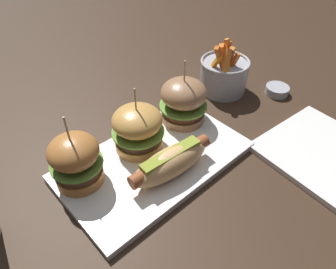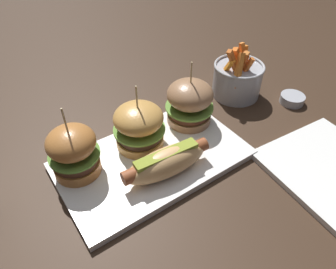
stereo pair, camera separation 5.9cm
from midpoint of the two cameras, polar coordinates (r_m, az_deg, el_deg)
name	(u,v)px [view 1 (the left image)]	position (r m, az deg, el deg)	size (l,w,h in m)	color
ground_plane	(154,163)	(0.61, -5.26, -5.43)	(3.00, 3.00, 0.00)	#382619
platter_main	(154,161)	(0.61, -5.30, -4.97)	(0.36, 0.21, 0.01)	white
hot_dog	(171,162)	(0.55, -2.53, -5.13)	(0.17, 0.07, 0.05)	tan
slider_left	(76,160)	(0.56, -19.49, -4.58)	(0.09, 0.09, 0.14)	#B57036
slider_center	(139,128)	(0.60, -8.24, 1.07)	(0.10, 0.10, 0.14)	#CD9448
slider_right	(183,100)	(0.66, 0.28, 6.17)	(0.10, 0.10, 0.14)	#9C704C
fries_bucket	(224,75)	(0.79, 8.06, 10.74)	(0.12, 0.12, 0.14)	#A8AAB2
sauce_ramekin	(277,90)	(0.82, 17.43, 7.73)	(0.06, 0.06, 0.02)	#A8AAB2
side_plate	(324,153)	(0.68, 24.46, -3.25)	(0.22, 0.22, 0.01)	white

